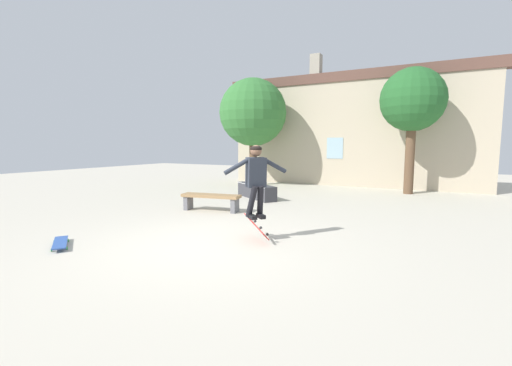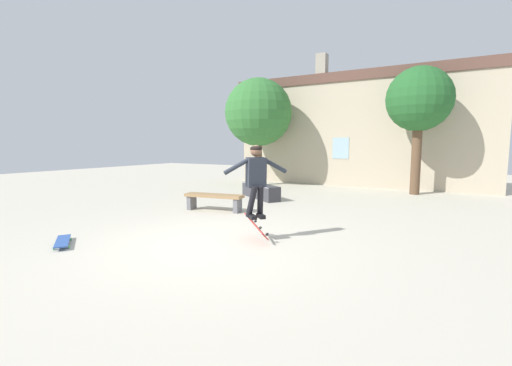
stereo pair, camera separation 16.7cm
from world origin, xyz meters
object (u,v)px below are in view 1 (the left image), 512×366
Objects in this scene: park_bench at (211,199)px; skater at (256,175)px; tree_left at (253,113)px; skateboard_flipping at (256,226)px; tree_right at (413,101)px; skate_ledge at (256,191)px; skateboard_resting at (60,243)px.

park_bench is 3.21m from skater.
tree_left reaches higher than skateboard_flipping.
tree_left reaches higher than tree_right.
skateboard_flipping is (0.02, -0.02, -0.94)m from skater.
skateboard_flipping reaches higher than park_bench.
skate_ledge is (0.03, 2.53, -0.09)m from park_bench.
skater reaches higher than skateboard_resting.
skate_ledge is 5.15m from skater.
skater is (2.41, -1.93, 0.89)m from park_bench.
skateboard_resting is at bearing -110.09° from skateboard_flipping.
skateboard_flipping is at bearing 69.49° from skateboard_resting.
skater is at bearing 159.11° from skateboard_flipping.
tree_right is at bearing 44.36° from park_bench.
tree_right is at bearing 73.05° from skate_ledge.
skateboard_resting is (-2.85, -1.97, -1.15)m from skater.
skateboard_resting is at bearing -104.62° from skater.
tree_left is 6.44× the size of skateboard_flipping.
skate_ledge is (1.90, -3.24, -2.92)m from tree_left.
tree_right is 6.25× the size of skateboard_flipping.
skateboard_flipping is (2.42, -1.96, -0.05)m from park_bench.
skate_ledge is 2.30× the size of skateboard_resting.
skateboard_resting is at bearing -60.03° from skate_ledge.
tree_left is 6.68m from park_bench.
tree_right reaches higher than skateboard_flipping.
tree_right is 5.46× the size of skateboard_resting.
tree_left reaches higher than park_bench.
tree_left is 9.01m from skater.
tree_right is 6.42m from skate_ledge.
skate_ledge reaches higher than skateboard_resting.
park_bench is 2.32× the size of skateboard_flipping.
tree_left is at bearing 98.34° from park_bench.
skate_ledge is 1.40× the size of skater.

